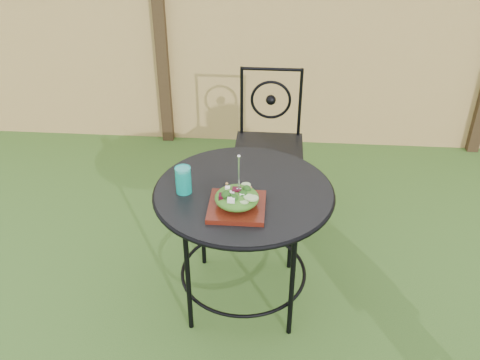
% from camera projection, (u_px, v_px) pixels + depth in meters
% --- Properties ---
extents(ground, '(60.00, 60.00, 0.00)m').
position_uv_depth(ground, '(335.00, 338.00, 2.81)').
color(ground, '#264C18').
rests_on(ground, ground).
extents(fence, '(8.00, 0.12, 1.90)m').
position_uv_depth(fence, '(326.00, 34.00, 4.16)').
color(fence, '#E4BA71').
rests_on(fence, ground).
extents(patio_table, '(0.92, 0.92, 0.72)m').
position_uv_depth(patio_table, '(244.00, 212.00, 2.77)').
color(patio_table, black).
rests_on(patio_table, ground).
extents(patio_chair, '(0.46, 0.46, 0.95)m').
position_uv_depth(patio_chair, '(269.00, 139.00, 3.63)').
color(patio_chair, black).
rests_on(patio_chair, ground).
extents(salad_plate, '(0.27, 0.27, 0.02)m').
position_uv_depth(salad_plate, '(237.00, 207.00, 2.55)').
color(salad_plate, '#3E1208').
rests_on(salad_plate, patio_table).
extents(salad, '(0.21, 0.21, 0.08)m').
position_uv_depth(salad, '(237.00, 198.00, 2.52)').
color(salad, '#235614').
rests_on(salad, salad_plate).
extents(fork, '(0.01, 0.01, 0.18)m').
position_uv_depth(fork, '(239.00, 174.00, 2.45)').
color(fork, silver).
rests_on(fork, salad).
extents(drinking_glass, '(0.08, 0.08, 0.14)m').
position_uv_depth(drinking_glass, '(183.00, 180.00, 2.64)').
color(drinking_glass, '#0D9D8B').
rests_on(drinking_glass, patio_table).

